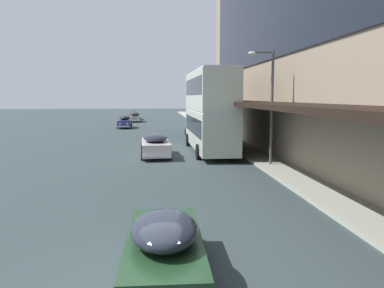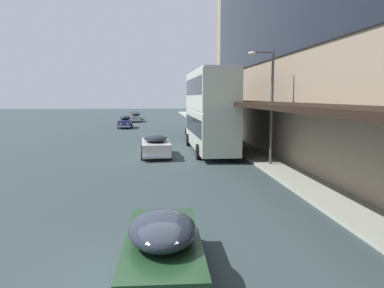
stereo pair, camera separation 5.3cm
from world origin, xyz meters
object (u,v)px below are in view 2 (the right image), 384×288
object	(u,v)px
transit_bus_kerbside_front	(209,109)
sedan_trailing_near	(136,117)
street_lamp	(269,98)
sedan_lead_near	(163,247)
sedan_second_near	(125,122)
sedan_lead_mid	(194,128)
sedan_oncoming_rear	(134,115)
sedan_far_back	(156,145)

from	to	relation	value
transit_bus_kerbside_front	sedan_trailing_near	size ratio (longest dim) A/B	2.19
sedan_trailing_near	street_lamp	xyz separation A→B (m)	(9.64, -40.14, 3.17)
transit_bus_kerbside_front	sedan_lead_near	world-z (taller)	transit_bus_kerbside_front
sedan_lead_near	sedan_second_near	world-z (taller)	sedan_second_near
sedan_lead_mid	sedan_lead_near	world-z (taller)	sedan_lead_mid
sedan_second_near	sedan_oncoming_rear	xyz separation A→B (m)	(0.20, 17.87, -0.06)
transit_bus_kerbside_front	sedan_lead_mid	world-z (taller)	transit_bus_kerbside_front
sedan_lead_near	street_lamp	size ratio (longest dim) A/B	0.69
sedan_far_back	sedan_trailing_near	bearing A→B (deg)	95.12
sedan_trailing_near	street_lamp	size ratio (longest dim) A/B	0.75
sedan_lead_mid	transit_bus_kerbside_front	bearing A→B (deg)	-90.52
sedan_trailing_near	street_lamp	world-z (taller)	street_lamp
sedan_lead_near	sedan_oncoming_rear	bearing A→B (deg)	93.77
street_lamp	sedan_trailing_near	bearing A→B (deg)	103.50
transit_bus_kerbside_front	sedan_trailing_near	world-z (taller)	transit_bus_kerbside_front
sedan_trailing_near	sedan_far_back	world-z (taller)	sedan_far_back
sedan_far_back	sedan_lead_near	world-z (taller)	sedan_far_back
sedan_far_back	sedan_second_near	xyz separation A→B (m)	(-3.92, 23.77, 0.03)
sedan_trailing_near	sedan_far_back	xyz separation A→B (m)	(3.21, -35.83, 0.01)
sedan_second_near	street_lamp	world-z (taller)	street_lamp
transit_bus_kerbside_front	sedan_lead_near	bearing A→B (deg)	-101.10
sedan_oncoming_rear	street_lamp	distance (m)	47.16
sedan_lead_near	sedan_second_near	bearing A→B (deg)	95.68
sedan_trailing_near	sedan_second_near	xyz separation A→B (m)	(-0.71, -12.07, 0.04)
transit_bus_kerbside_front	sedan_far_back	bearing A→B (deg)	-155.02
sedan_trailing_near	sedan_far_back	distance (m)	35.98
sedan_lead_mid	street_lamp	xyz separation A→B (m)	(2.42, -17.93, 3.17)
sedan_oncoming_rear	sedan_lead_near	bearing A→B (deg)	-86.23
sedan_trailing_near	sedan_second_near	distance (m)	12.09
street_lamp	sedan_far_back	bearing A→B (deg)	146.18
sedan_second_near	sedan_oncoming_rear	world-z (taller)	sedan_second_near
sedan_far_back	sedan_lead_near	distance (m)	17.25
sedan_trailing_near	sedan_oncoming_rear	bearing A→B (deg)	95.04
transit_bus_kerbside_front	sedan_lead_mid	size ratio (longest dim) A/B	2.40
sedan_trailing_near	sedan_second_near	bearing A→B (deg)	-93.37
sedan_trailing_near	sedan_second_near	world-z (taller)	sedan_second_near
sedan_far_back	street_lamp	xyz separation A→B (m)	(6.43, -4.31, 3.15)
sedan_trailing_near	sedan_lead_mid	distance (m)	23.36
sedan_lead_near	sedan_oncoming_rear	size ratio (longest dim) A/B	1.04
transit_bus_kerbside_front	sedan_lead_near	size ratio (longest dim) A/B	2.37
sedan_lead_mid	sedan_trailing_near	bearing A→B (deg)	108.00
sedan_trailing_near	sedan_oncoming_rear	world-z (taller)	sedan_trailing_near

